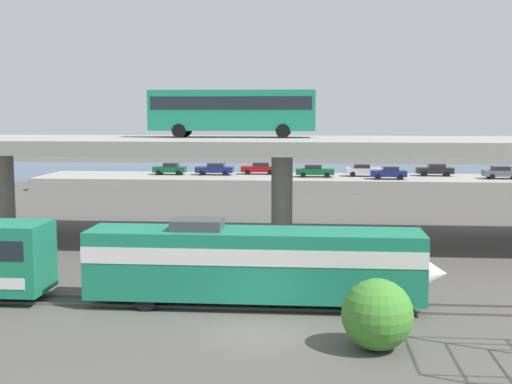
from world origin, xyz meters
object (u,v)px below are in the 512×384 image
Objects in this scene: parked_car_2 at (315,171)px; parked_car_3 at (215,169)px; parked_car_0 at (435,170)px; parked_car_1 at (502,172)px; parked_car_4 at (389,173)px; train_locomotive at (271,261)px; parked_car_6 at (363,170)px; parked_car_7 at (170,169)px; transit_bus_on_overpass at (233,109)px; parked_car_5 at (260,168)px.

parked_car_3 is (-12.46, 1.71, -0.00)m from parked_car_2.
parked_car_0 and parked_car_1 have the same top height.
parked_car_4 is at bearing 170.02° from parked_car_3.
train_locomotive is 52.50m from parked_car_6.
parked_car_7 is (-26.80, 3.64, 0.00)m from parked_car_4.
parked_car_1 is 0.97× the size of parked_car_2.
train_locomotive is 3.81× the size of parked_car_1.
parked_car_2 is 1.08× the size of parked_car_6.
transit_bus_on_overpass is at bearing 100.52° from parked_car_3.
parked_car_5 and parked_car_7 have the same top height.
parked_car_2 is (2.15, 50.46, 0.06)m from train_locomotive.
transit_bus_on_overpass is 2.61× the size of parked_car_2.
parked_car_1 is 0.96× the size of parked_car_3.
parked_car_0 is at bearing 72.30° from train_locomotive.
parked_car_6 is at bearing 7.77° from parked_car_0.
parked_car_3 and parked_car_7 have the same top height.
parked_car_2 is 1.01× the size of parked_car_5.
parked_car_7 is at bearing 1.75° from parked_car_0.
parked_car_0 and parked_car_7 have the same top height.
transit_bus_on_overpass is 37.30m from parked_car_7.
transit_bus_on_overpass is 41.83m from parked_car_0.
parked_car_2 is 1.14× the size of parked_car_7.
parked_car_3 is (-10.31, 52.17, 0.06)m from train_locomotive.
parked_car_7 is (-32.92, -1.01, -0.00)m from parked_car_0.
parked_car_5 is at bearing 155.00° from parked_car_2.
transit_bus_on_overpass reaches higher than parked_car_5.
parked_car_0 is 7.68m from parked_car_4.
train_locomotive is 3.84× the size of parked_car_0.
transit_bus_on_overpass is 2.81× the size of parked_car_6.
parked_car_2 is (-22.00, 0.42, 0.00)m from parked_car_1.
parked_car_0 and parked_car_2 have the same top height.
parked_car_5 is at bearing -18.56° from parked_car_4.
train_locomotive is 3.71× the size of parked_car_2.
parked_car_2 is at bearing 87.56° from train_locomotive.
parked_car_1 is 29.17m from parked_car_5.
parked_car_1 is 34.53m from parked_car_3.
parked_car_1 is at bearing 177.08° from parked_car_7.
parked_car_3 is 1.13× the size of parked_car_4.
parked_car_0 is 1.10× the size of parked_car_7.
parked_car_0 is at bearing -178.06° from parked_car_3.
train_locomotive is 19.41m from transit_bus_on_overpass.
train_locomotive reaches higher than parked_car_0.
parked_car_2 is at bearing 178.91° from parked_car_1.
parked_car_0 is 1.08× the size of parked_car_4.
parked_car_2 and parked_car_5 have the same top height.
parked_car_6 is 24.03m from parked_car_7.
train_locomotive is at bearing -77.52° from transit_bus_on_overpass.
parked_car_7 is at bearing 177.08° from parked_car_1.
parked_car_1 is 1.08× the size of parked_car_4.
parked_car_6 is at bearing 13.55° from parked_car_2.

